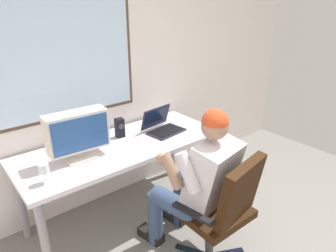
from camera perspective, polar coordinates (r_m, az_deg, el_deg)
The scene contains 8 objects.
wall_rear at distance 2.97m, azimuth -11.16°, elevation 10.43°, with size 5.22×0.08×2.64m.
desk at distance 2.78m, azimuth -8.40°, elevation -4.99°, with size 1.80×0.73×0.75m.
office_chair at distance 2.33m, azimuth 10.34°, elevation -14.22°, with size 0.61×0.57×0.95m.
person_seated at distance 2.38m, azimuth 5.44°, elevation -9.82°, with size 0.58×0.81×1.26m.
crt_monitor at distance 2.49m, azimuth -16.34°, elevation -1.10°, with size 0.48×0.20×0.39m.
laptop at distance 2.97m, azimuth -1.21°, elevation 0.24°, with size 0.37×0.33×0.22m.
wine_glass at distance 2.29m, azimuth -21.86°, elevation -7.44°, with size 0.07×0.07×0.15m.
desk_speaker at distance 2.86m, azimuth -8.87°, elevation -0.32°, with size 0.08×0.08×0.18m.
Camera 1 is at (-1.38, -0.37, 1.95)m, focal length 33.15 mm.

